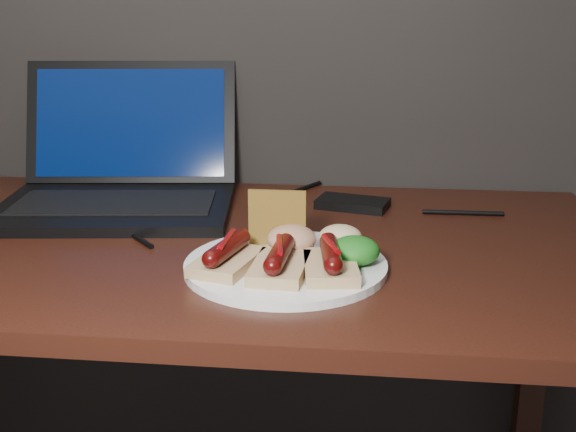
# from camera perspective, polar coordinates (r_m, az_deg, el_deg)

# --- Properties ---
(desk) EXTENTS (1.40, 0.70, 0.75)m
(desk) POSITION_cam_1_polar(r_m,az_deg,el_deg) (1.19, -8.79, -5.72)
(desk) COLOR #37160D
(desk) RESTS_ON ground
(laptop) EXTENTS (0.45, 0.41, 0.25)m
(laptop) POSITION_cam_1_polar(r_m,az_deg,el_deg) (1.36, -13.07, 3.06)
(laptop) COLOR black
(laptop) RESTS_ON desk
(hard_drive) EXTENTS (0.14, 0.10, 0.02)m
(hard_drive) POSITION_cam_1_polar(r_m,az_deg,el_deg) (1.31, 5.13, 1.00)
(hard_drive) COLOR black
(hard_drive) RESTS_ON desk
(desk_cables) EXTENTS (1.00, 0.42, 0.01)m
(desk_cables) POSITION_cam_1_polar(r_m,az_deg,el_deg) (1.28, -7.70, 0.32)
(desk_cables) COLOR black
(desk_cables) RESTS_ON desk
(plate) EXTENTS (0.37, 0.37, 0.01)m
(plate) POSITION_cam_1_polar(r_m,az_deg,el_deg) (1.01, -0.19, -3.96)
(plate) COLOR white
(plate) RESTS_ON desk
(bread_sausage_left) EXTENTS (0.10, 0.13, 0.04)m
(bread_sausage_left) POSITION_cam_1_polar(r_m,az_deg,el_deg) (0.99, -4.82, -3.15)
(bread_sausage_left) COLOR #E2C484
(bread_sausage_left) RESTS_ON plate
(bread_sausage_center) EXTENTS (0.08, 0.12, 0.04)m
(bread_sausage_center) POSITION_cam_1_polar(r_m,az_deg,el_deg) (0.96, -0.68, -3.63)
(bread_sausage_center) COLOR #E2C484
(bread_sausage_center) RESTS_ON plate
(bread_sausage_right) EXTENTS (0.08, 0.12, 0.04)m
(bread_sausage_right) POSITION_cam_1_polar(r_m,az_deg,el_deg) (0.97, 3.38, -3.57)
(bread_sausage_right) COLOR #E2C484
(bread_sausage_right) RESTS_ON plate
(crispbread) EXTENTS (0.09, 0.01, 0.08)m
(crispbread) POSITION_cam_1_polar(r_m,az_deg,el_deg) (1.06, -0.86, -0.17)
(crispbread) COLOR olive
(crispbread) RESTS_ON plate
(salad_greens) EXTENTS (0.07, 0.07, 0.04)m
(salad_greens) POSITION_cam_1_polar(r_m,az_deg,el_deg) (1.00, 5.29, -2.73)
(salad_greens) COLOR #145410
(salad_greens) RESTS_ON plate
(salsa_mound) EXTENTS (0.07, 0.07, 0.04)m
(salsa_mound) POSITION_cam_1_polar(r_m,az_deg,el_deg) (1.04, 0.27, -1.83)
(salsa_mound) COLOR maroon
(salsa_mound) RESTS_ON plate
(coleslaw_mound) EXTENTS (0.06, 0.06, 0.04)m
(coleslaw_mound) POSITION_cam_1_polar(r_m,az_deg,el_deg) (1.06, 4.15, -1.68)
(coleslaw_mound) COLOR #EBE7CB
(coleslaw_mound) RESTS_ON plate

